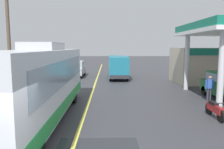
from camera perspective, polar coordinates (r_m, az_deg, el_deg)
ground at (r=24.94m, az=-3.89°, el=-0.78°), size 120.00×120.00×0.00m
lane_divider_stripe at (r=20.01m, az=-4.58°, el=-2.75°), size 0.16×50.00×0.01m
coach_bus_main at (r=10.64m, az=-18.87°, el=-2.57°), size 2.60×11.04×3.69m
gas_station_roadside at (r=21.51m, az=27.06°, el=4.21°), size 9.10×11.95×5.10m
minibus_opposing_lane at (r=24.21m, az=1.58°, el=2.50°), size 2.04×6.13×2.44m
motorcycle_parked_forecourt at (r=11.80m, az=25.37°, el=-8.28°), size 0.55×1.80×0.92m
pedestrian_near_pump at (r=15.30m, az=24.26°, el=-2.93°), size 0.55×0.22×1.66m
car_trailing_behind_bus at (r=26.02m, az=-9.26°, el=1.72°), size 1.70×4.20×1.82m
utility_pole_roadside at (r=17.12m, az=-25.55°, el=9.25°), size 1.80×0.24×8.18m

